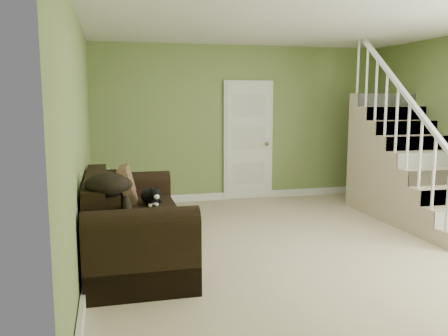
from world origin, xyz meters
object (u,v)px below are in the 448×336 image
sofa (131,227)px  banana (158,214)px  side_table (119,210)px  cat (150,197)px

sofa → banana: sofa is taller
sofa → banana: (0.27, -0.22, 0.18)m
side_table → banana: size_ratio=3.93×
cat → banana: 0.58m
sofa → cat: (0.25, 0.36, 0.25)m
sofa → side_table: size_ratio=2.80×
side_table → cat: 0.80m
sofa → banana: size_ratio=11.01×
sofa → side_table: (-0.10, 1.02, -0.04)m
sofa → side_table: sofa is taller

